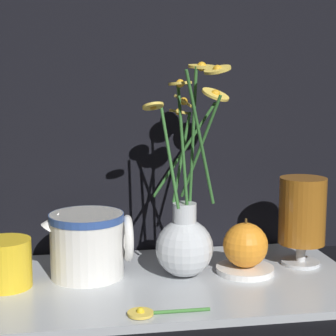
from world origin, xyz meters
name	(u,v)px	position (x,y,z in m)	size (l,w,h in m)	color
ground_plane	(160,287)	(0.00, 0.00, 0.00)	(6.00, 6.00, 0.00)	black
shelf	(160,283)	(0.00, 0.00, 0.01)	(0.64, 0.33, 0.01)	#B2B7BC
vase_with_flowers	(185,233)	(0.04, 0.01, 0.08)	(0.17, 0.21, 0.35)	silver
yellow_mug	(4,263)	(-0.24, 0.01, 0.05)	(0.09, 0.08, 0.08)	yellow
ceramic_pitcher	(88,241)	(-0.11, 0.04, 0.07)	(0.15, 0.12, 0.12)	white
tea_glass	(302,213)	(0.25, 0.04, 0.10)	(0.08, 0.08, 0.15)	silver
saucer_plate	(245,270)	(0.14, 0.01, 0.02)	(0.10, 0.10, 0.01)	white
orange_fruit	(245,245)	(0.14, 0.01, 0.06)	(0.07, 0.07, 0.08)	orange
loose_daisy	(151,312)	(-0.03, -0.13, 0.02)	(0.12, 0.04, 0.01)	#3D7A33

